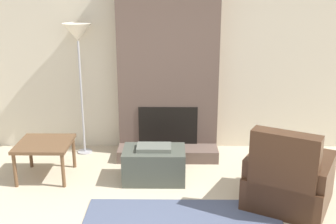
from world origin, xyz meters
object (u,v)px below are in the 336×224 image
ottoman (154,164)px  floor_lamp_left (78,37)px  armchair (287,183)px  side_table (45,147)px

ottoman → floor_lamp_left: (-1.06, 0.89, 1.46)m
ottoman → armchair: (1.49, -0.63, 0.07)m
floor_lamp_left → side_table: bearing=-111.9°
armchair → side_table: bearing=13.9°
ottoman → floor_lamp_left: 2.01m
floor_lamp_left → ottoman: bearing=-40.1°
armchair → ottoman: bearing=5.0°
ottoman → side_table: bearing=176.6°
armchair → floor_lamp_left: (-2.55, 1.52, 1.40)m
side_table → floor_lamp_left: floor_lamp_left is taller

